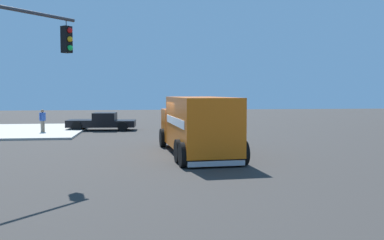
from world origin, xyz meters
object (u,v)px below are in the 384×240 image
object	(u,v)px
delivery_truck	(197,125)
pedestrian_near_corner	(43,119)
sedan_white	(199,121)
traffic_light_primary	(4,64)
pickup_black	(102,121)

from	to	relation	value
delivery_truck	pedestrian_near_corner	bearing A→B (deg)	-139.30
delivery_truck	sedan_white	xyz separation A→B (m)	(-14.06, 2.08, -0.81)
delivery_truck	traffic_light_primary	world-z (taller)	traffic_light_primary
traffic_light_primary	pedestrian_near_corner	xyz separation A→B (m)	(-16.86, -2.74, -2.80)
delivery_truck	sedan_white	distance (m)	14.24
pickup_black	pedestrian_near_corner	world-z (taller)	pedestrian_near_corner
pickup_black	sedan_white	xyz separation A→B (m)	(-0.59, 7.70, -0.10)
delivery_truck	sedan_white	world-z (taller)	delivery_truck
pedestrian_near_corner	traffic_light_primary	bearing A→B (deg)	9.22
delivery_truck	pickup_black	bearing A→B (deg)	-157.35
delivery_truck	pedestrian_near_corner	world-z (taller)	delivery_truck
sedan_white	pickup_black	bearing A→B (deg)	-85.65
traffic_light_primary	pickup_black	distance (m)	19.47
sedan_white	traffic_light_primary	bearing A→B (deg)	-24.35
sedan_white	pedestrian_near_corner	world-z (taller)	pedestrian_near_corner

